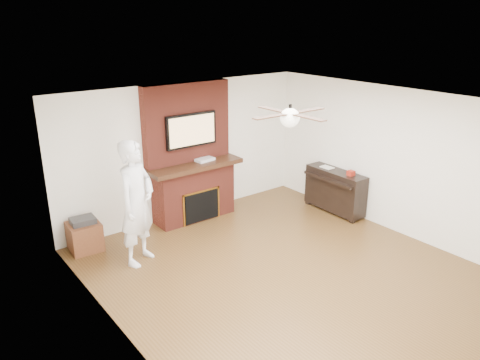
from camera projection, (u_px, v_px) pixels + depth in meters
room_shell at (287, 193)px, 6.54m from camera, size 5.36×5.86×2.86m
fireplace at (191, 166)px, 8.53m from camera, size 1.78×0.64×2.50m
tv at (191, 130)px, 8.27m from camera, size 1.00×0.08×0.60m
ceiling_fan at (290, 117)px, 6.18m from camera, size 1.21×1.21×0.31m
person at (137, 203)px, 6.95m from camera, size 0.85×0.76×1.93m
side_table at (85, 235)px, 7.53m from camera, size 0.51×0.51×0.56m
piano at (335, 190)px, 8.95m from camera, size 0.49×1.27×0.92m
cable_box at (205, 160)px, 8.56m from camera, size 0.37×0.24×0.05m
candle_orange at (191, 219)px, 8.59m from camera, size 0.07×0.07×0.11m
candle_green at (200, 218)px, 8.69m from camera, size 0.06×0.06×0.08m
candle_cream at (200, 218)px, 8.68m from camera, size 0.08×0.08×0.10m
candle_blue at (210, 214)px, 8.83m from camera, size 0.06×0.06×0.09m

